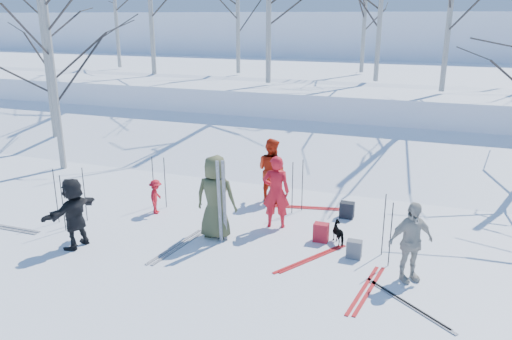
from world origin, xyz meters
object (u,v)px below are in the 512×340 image
at_px(backpack_dark, 347,210).
at_px(skier_olive_center, 216,197).
at_px(backpack_red, 321,232).
at_px(backpack_grey, 354,249).
at_px(skier_cream_east, 411,242).
at_px(skier_redor_behind, 271,170).
at_px(skier_red_seated, 156,197).
at_px(skier_grey_west, 74,213).
at_px(dog, 340,233).
at_px(skier_red_north, 276,192).

bearing_deg(backpack_dark, skier_olive_center, -140.49).
distance_m(backpack_red, backpack_grey, 0.98).
bearing_deg(skier_cream_east, backpack_dark, 85.67).
height_order(skier_redor_behind, skier_red_seated, skier_redor_behind).
relative_size(skier_red_seated, skier_grey_west, 0.57).
relative_size(skier_cream_east, skier_grey_west, 1.01).
bearing_deg(backpack_grey, dog, 124.90).
relative_size(skier_olive_center, skier_cream_east, 1.22).
distance_m(skier_grey_west, dog, 5.71).
height_order(skier_grey_west, backpack_grey, skier_grey_west).
bearing_deg(skier_red_north, backpack_dark, -158.68).
xyz_separation_m(skier_olive_center, dog, (2.67, 0.62, -0.71)).
height_order(skier_grey_west, dog, skier_grey_west).
height_order(skier_red_north, backpack_dark, skier_red_north).
bearing_deg(backpack_grey, skier_cream_east, -26.19).
xyz_separation_m(skier_redor_behind, dog, (2.25, -1.99, -0.62)).
distance_m(skier_redor_behind, backpack_red, 2.83).
relative_size(skier_cream_east, backpack_red, 3.70).
distance_m(skier_cream_east, backpack_dark, 3.13).
bearing_deg(dog, backpack_dark, -122.93).
bearing_deg(skier_red_north, dog, 151.32).
height_order(skier_olive_center, skier_red_north, skier_olive_center).
bearing_deg(skier_redor_behind, skier_cream_east, 162.43).
distance_m(skier_red_seated, dog, 4.67).
xyz_separation_m(skier_olive_center, skier_red_seated, (-2.00, 0.75, -0.50)).
xyz_separation_m(skier_red_north, skier_grey_west, (-3.68, -2.49, -0.09)).
height_order(skier_redor_behind, backpack_grey, skier_redor_behind).
height_order(skier_red_seated, dog, skier_red_seated).
relative_size(skier_grey_west, backpack_red, 3.68).
bearing_deg(skier_olive_center, backpack_grey, 176.29).
height_order(skier_redor_behind, backpack_dark, skier_redor_behind).
relative_size(backpack_red, backpack_grey, 1.11).
bearing_deg(backpack_dark, backpack_red, -100.66).
xyz_separation_m(skier_cream_east, backpack_dark, (-1.62, 2.61, -0.58)).
bearing_deg(skier_olive_center, skier_red_seated, -24.85).
relative_size(skier_grey_west, backpack_grey, 4.07).
relative_size(skier_cream_east, dog, 2.78).
xyz_separation_m(skier_red_seated, backpack_grey, (5.08, -0.72, -0.25)).
bearing_deg(backpack_dark, backpack_grey, -75.67).
xyz_separation_m(skier_red_seated, dog, (4.66, -0.13, -0.20)).
xyz_separation_m(skier_red_seated, skier_cream_east, (6.17, -1.26, 0.34)).
relative_size(skier_grey_west, backpack_dark, 3.86).
distance_m(skier_grey_west, backpack_red, 5.32).
bearing_deg(skier_red_north, skier_grey_west, 18.41).
bearing_deg(dog, skier_grey_west, -15.44).
relative_size(skier_redor_behind, backpack_red, 4.07).
bearing_deg(backpack_dark, skier_redor_behind, 166.46).
bearing_deg(skier_red_seated, skier_redor_behind, -66.82).
bearing_deg(backpack_red, backpack_dark, 79.34).
xyz_separation_m(skier_redor_behind, skier_red_seated, (-2.41, -1.87, -0.42)).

